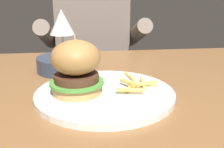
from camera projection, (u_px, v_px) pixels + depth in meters
dining_table at (107, 111)px, 0.69m from camera, size 1.50×0.79×0.74m
main_plate at (105, 93)px, 0.58m from camera, size 0.32×0.32×0.01m
burger_sandwich at (76, 67)px, 0.54m from camera, size 0.12×0.12×0.13m
fries_pile at (136, 84)px, 0.59m from camera, size 0.11×0.10×0.03m
wine_glass at (62, 24)px, 0.77m from camera, size 0.08×0.08×0.18m
soup_bowl at (66, 63)px, 0.77m from camera, size 0.18×0.18×0.05m
diner_person at (93, 72)px, 1.36m from camera, size 0.51×0.36×1.18m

